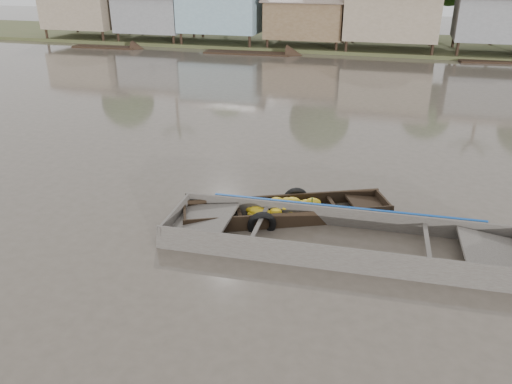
# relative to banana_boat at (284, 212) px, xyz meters

# --- Properties ---
(ground) EXTENTS (120.00, 120.00, 0.00)m
(ground) POSITION_rel_banana_boat_xyz_m (-1.01, -1.19, -0.15)
(ground) COLOR #4C453A
(ground) RESTS_ON ground
(riverbank) EXTENTS (120.00, 12.47, 10.22)m
(riverbank) POSITION_rel_banana_boat_xyz_m (2.02, 30.67, 2.93)
(riverbank) COLOR #384723
(riverbank) RESTS_ON ground
(banana_boat) EXTENTS (5.41, 3.39, 0.76)m
(banana_boat) POSITION_rel_banana_boat_xyz_m (0.00, 0.00, 0.00)
(banana_boat) COLOR black
(banana_boat) RESTS_ON ground
(viewer_boat) EXTENTS (8.33, 2.52, 0.66)m
(viewer_boat) POSITION_rel_banana_boat_xyz_m (1.60, -1.09, -0.07)
(viewer_boat) COLOR #403A36
(viewer_boat) RESTS_ON ground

